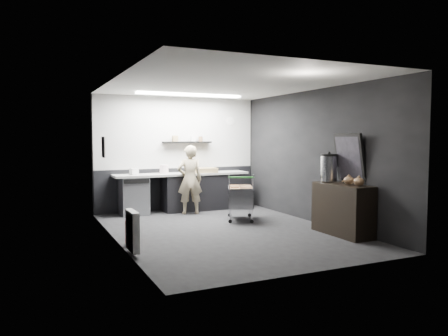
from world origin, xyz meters
name	(u,v)px	position (x,y,z in m)	size (l,w,h in m)	color
floor	(225,231)	(0.00, 0.00, 0.00)	(5.50, 5.50, 0.00)	black
ceiling	(225,84)	(0.00, 0.00, 2.70)	(5.50, 5.50, 0.00)	silver
wall_back	(178,153)	(0.00, 2.75, 1.35)	(5.50, 5.50, 0.00)	black
wall_front	(317,168)	(0.00, -2.75, 1.35)	(5.50, 5.50, 0.00)	black
wall_left	(116,161)	(-2.00, 0.00, 1.35)	(5.50, 5.50, 0.00)	black
wall_right	(315,156)	(2.00, 0.00, 1.35)	(5.50, 5.50, 0.00)	black
kitchen_wall_panel	(178,133)	(0.00, 2.73, 1.85)	(3.95, 0.02, 1.70)	beige
dado_panel	(178,189)	(0.00, 2.73, 0.50)	(3.95, 0.02, 1.00)	black
floating_shelf	(187,142)	(0.20, 2.62, 1.62)	(1.20, 0.22, 0.04)	black
wall_clock	(230,121)	(1.40, 2.72, 2.15)	(0.20, 0.20, 0.03)	white
poster	(103,147)	(-1.98, 1.30, 1.55)	(0.02, 0.30, 0.40)	silver
poster_red_band	(104,143)	(-1.98, 1.30, 1.62)	(0.01, 0.22, 0.10)	red
radiator	(132,231)	(-1.94, -0.90, 0.35)	(0.10, 0.50, 0.60)	white
ceiling_strip	(190,95)	(0.00, 1.85, 2.67)	(2.40, 0.20, 0.04)	white
prep_counter	(188,191)	(0.14, 2.42, 0.46)	(3.20, 0.61, 0.90)	black
person	(190,180)	(0.03, 1.97, 0.78)	(0.57, 0.37, 1.56)	beige
shopping_cart	(240,198)	(0.74, 0.85, 0.45)	(0.85, 1.08, 0.96)	silver
sideboard	(342,202)	(1.76, -1.14, 0.58)	(0.52, 1.21, 1.81)	black
fire_extinguisher	(129,231)	(-1.85, -0.28, 0.22)	(0.14, 0.14, 0.45)	red
cardboard_box	(205,170)	(0.56, 2.37, 0.95)	(0.54, 0.41, 0.11)	#927A4E
pink_tub	(164,169)	(-0.44, 2.42, 1.00)	(0.20, 0.20, 0.20)	white
white_container	(134,172)	(-1.15, 2.37, 0.97)	(0.17, 0.13, 0.15)	white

